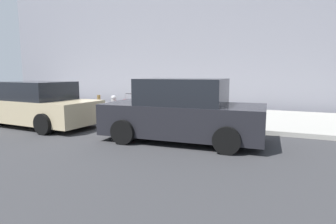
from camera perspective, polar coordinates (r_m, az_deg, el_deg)
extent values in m
plane|color=#333335|center=(10.25, -8.72, -2.36)|extent=(40.00, 40.00, 0.00)
cube|color=#9E9B93|center=(12.40, -2.60, -0.16)|extent=(18.00, 5.00, 0.14)
cube|color=gray|center=(16.93, 4.57, 20.07)|extent=(24.00, 3.00, 10.76)
cube|color=red|center=(9.58, 9.30, -0.27)|extent=(0.41, 0.24, 0.65)
cube|color=black|center=(9.58, 9.30, -0.27)|extent=(0.41, 0.05, 0.66)
cylinder|color=gray|center=(9.51, 10.34, 1.73)|extent=(0.02, 0.02, 0.04)
cylinder|color=gray|center=(9.58, 8.36, 1.82)|extent=(0.02, 0.02, 0.04)
cylinder|color=black|center=(9.54, 9.35, 1.90)|extent=(0.34, 0.04, 0.02)
cylinder|color=black|center=(9.60, 10.27, -2.11)|extent=(0.04, 0.02, 0.04)
cylinder|color=black|center=(9.67, 8.25, -1.99)|extent=(0.04, 0.02, 0.04)
cube|color=#9EA0A8|center=(9.72, 6.54, -0.50)|extent=(0.45, 0.20, 0.52)
cube|color=black|center=(9.72, 6.54, -0.50)|extent=(0.46, 0.04, 0.53)
cylinder|color=gray|center=(9.62, 7.68, 1.57)|extent=(0.02, 0.02, 0.21)
cylinder|color=gray|center=(9.73, 5.48, 1.68)|extent=(0.02, 0.02, 0.21)
cylinder|color=black|center=(9.66, 6.59, 2.24)|extent=(0.39, 0.03, 0.02)
cylinder|color=black|center=(9.70, 7.65, -1.95)|extent=(0.04, 0.02, 0.04)
cylinder|color=black|center=(9.81, 5.41, -1.79)|extent=(0.04, 0.02, 0.04)
cube|color=navy|center=(9.77, 3.71, -0.09)|extent=(0.40, 0.24, 0.63)
cube|color=black|center=(9.77, 3.71, -0.09)|extent=(0.40, 0.05, 0.64)
cylinder|color=gray|center=(9.66, 4.65, 2.26)|extent=(0.02, 0.02, 0.19)
cylinder|color=gray|center=(9.78, 2.82, 2.35)|extent=(0.02, 0.02, 0.19)
cylinder|color=black|center=(9.71, 3.73, 2.86)|extent=(0.33, 0.03, 0.02)
cylinder|color=black|center=(9.75, 4.63, -1.85)|extent=(0.04, 0.02, 0.04)
cylinder|color=black|center=(9.87, 2.77, -1.71)|extent=(0.04, 0.02, 0.04)
cube|color=maroon|center=(10.03, 1.51, -0.14)|extent=(0.41, 0.22, 0.53)
cube|color=black|center=(10.03, 1.51, -0.14)|extent=(0.40, 0.07, 0.54)
cylinder|color=gray|center=(9.94, 2.43, 2.08)|extent=(0.02, 0.02, 0.26)
cylinder|color=gray|center=(10.03, 0.61, 2.14)|extent=(0.02, 0.02, 0.26)
cylinder|color=black|center=(9.97, 1.52, 2.86)|extent=(0.33, 0.05, 0.02)
cylinder|color=black|center=(10.02, 2.44, -1.56)|extent=(0.05, 0.02, 0.04)
cylinder|color=black|center=(10.12, 0.58, -1.46)|extent=(0.05, 0.02, 0.04)
cube|color=#0F606B|center=(10.10, -1.01, 0.08)|extent=(0.38, 0.23, 0.59)
cube|color=black|center=(10.10, -1.01, 0.08)|extent=(0.37, 0.07, 0.60)
cylinder|color=gray|center=(9.99, -0.25, 1.81)|extent=(0.02, 0.02, 0.04)
cylinder|color=gray|center=(10.13, -1.76, 1.89)|extent=(0.02, 0.02, 0.04)
cylinder|color=black|center=(10.06, -1.01, 1.97)|extent=(0.30, 0.05, 0.02)
cylinder|color=black|center=(10.06, -0.23, -1.52)|extent=(0.05, 0.02, 0.04)
cylinder|color=black|center=(10.21, -1.77, -1.38)|extent=(0.05, 0.02, 0.04)
cube|color=#59601E|center=(10.39, -3.03, 0.62)|extent=(0.44, 0.27, 0.71)
cube|color=black|center=(10.39, -3.03, 0.62)|extent=(0.44, 0.06, 0.72)
cylinder|color=gray|center=(10.26, -2.13, 2.63)|extent=(0.02, 0.02, 0.04)
cylinder|color=gray|center=(10.43, -3.94, 2.70)|extent=(0.02, 0.02, 0.04)
cylinder|color=black|center=(10.34, -3.04, 2.78)|extent=(0.37, 0.04, 0.02)
cylinder|color=black|center=(10.35, -2.08, -1.26)|extent=(0.04, 0.02, 0.04)
cylinder|color=black|center=(10.52, -3.93, -1.12)|extent=(0.04, 0.02, 0.04)
cube|color=black|center=(10.61, -5.36, 0.42)|extent=(0.42, 0.22, 0.58)
cube|color=black|center=(10.61, -5.36, 0.42)|extent=(0.43, 0.05, 0.60)
cylinder|color=gray|center=(10.50, -4.51, 2.06)|extent=(0.02, 0.02, 0.04)
cylinder|color=gray|center=(10.66, -6.25, 2.13)|extent=(0.02, 0.02, 0.04)
cylinder|color=black|center=(10.58, -5.39, 2.20)|extent=(0.36, 0.03, 0.02)
cylinder|color=black|center=(10.57, -4.45, -1.08)|extent=(0.04, 0.02, 0.04)
cylinder|color=black|center=(10.74, -6.22, -0.97)|extent=(0.04, 0.02, 0.04)
cube|color=red|center=(10.81, -7.79, 0.79)|extent=(0.47, 0.27, 0.69)
cube|color=black|center=(10.81, -7.79, 0.79)|extent=(0.47, 0.07, 0.70)
cylinder|color=gray|center=(10.66, -6.94, 3.14)|extent=(0.02, 0.02, 0.21)
cylinder|color=gray|center=(10.88, -8.70, 3.20)|extent=(0.02, 0.02, 0.21)
cylinder|color=black|center=(10.76, -7.84, 3.73)|extent=(0.40, 0.04, 0.02)
cylinder|color=black|center=(10.75, -6.85, -0.97)|extent=(0.04, 0.02, 0.04)
cylinder|color=black|center=(10.97, -8.64, -0.82)|extent=(0.04, 0.02, 0.04)
cylinder|color=#99999E|center=(11.19, -11.06, 0.90)|extent=(0.20, 0.20, 0.67)
sphere|color=#99999E|center=(11.15, -11.11, 2.86)|extent=(0.21, 0.21, 0.21)
cylinder|color=#99999E|center=(11.27, -11.69, 1.11)|extent=(0.09, 0.10, 0.09)
cylinder|color=#99999E|center=(11.10, -10.42, 1.04)|extent=(0.09, 0.10, 0.09)
cylinder|color=brown|center=(11.41, -13.99, 1.34)|extent=(0.13, 0.13, 0.82)
cube|color=black|center=(7.53, 3.06, -1.45)|extent=(4.36, 2.09, 0.83)
cube|color=black|center=(7.44, 3.11, 4.26)|extent=(2.31, 1.82, 0.68)
cylinder|color=black|center=(7.24, -9.20, -4.08)|extent=(0.65, 0.26, 0.64)
cylinder|color=black|center=(8.88, -3.36, -1.76)|extent=(0.65, 0.26, 0.64)
cylinder|color=black|center=(6.41, 11.99, -5.72)|extent=(0.65, 0.26, 0.64)
cylinder|color=black|center=(8.22, 13.81, -2.77)|extent=(0.65, 0.26, 0.64)
cube|color=tan|center=(10.66, -25.27, 0.36)|extent=(4.60, 2.05, 0.75)
cube|color=black|center=(10.60, -25.49, 4.00)|extent=(2.43, 1.78, 0.61)
cylinder|color=black|center=(12.33, -25.93, 0.17)|extent=(0.65, 0.25, 0.64)
cylinder|color=black|center=(9.04, -24.20, -2.28)|extent=(0.65, 0.25, 0.64)
cylinder|color=black|center=(10.27, -16.34, -0.75)|extent=(0.65, 0.25, 0.64)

